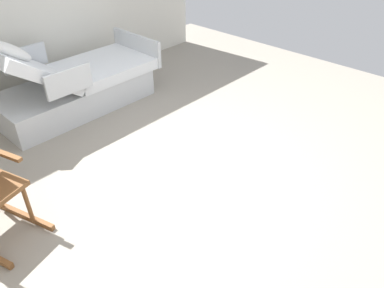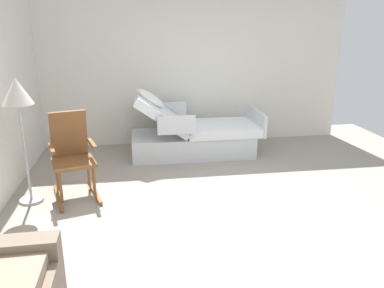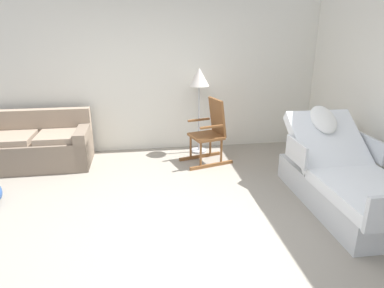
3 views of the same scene
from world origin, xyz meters
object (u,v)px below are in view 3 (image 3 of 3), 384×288
at_px(couch, 38,147).
at_px(floor_lamp, 199,83).
at_px(rocking_chair, 210,132).
at_px(hospital_bed, 344,183).

height_order(couch, floor_lamp, floor_lamp).
relative_size(couch, rocking_chair, 1.54).
relative_size(hospital_bed, rocking_chair, 1.97).
xyz_separation_m(hospital_bed, floor_lamp, (-1.44, 2.19, 0.92)).
bearing_deg(hospital_bed, floor_lamp, 123.48).
distance_m(couch, floor_lamp, 2.81).
xyz_separation_m(hospital_bed, couch, (-4.08, 1.93, -0.01)).
bearing_deg(rocking_chair, hospital_bed, -51.45).
height_order(hospital_bed, couch, hospital_bed).
relative_size(hospital_bed, couch, 1.28).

